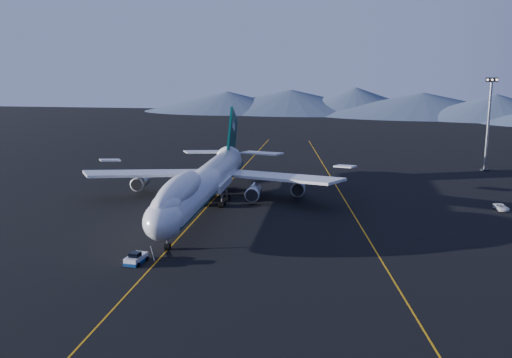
# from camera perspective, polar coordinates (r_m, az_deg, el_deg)

# --- Properties ---
(ground) EXTENTS (500.00, 500.00, 0.00)m
(ground) POSITION_cam_1_polar(r_m,az_deg,el_deg) (121.95, -5.16, -3.05)
(ground) COLOR black
(ground) RESTS_ON ground
(taxiway_line_main) EXTENTS (0.25, 220.00, 0.01)m
(taxiway_line_main) POSITION_cam_1_polar(r_m,az_deg,el_deg) (121.95, -5.16, -3.05)
(taxiway_line_main) COLOR orange
(taxiway_line_main) RESTS_ON ground
(taxiway_line_side) EXTENTS (28.08, 198.09, 0.01)m
(taxiway_line_side) POSITION_cam_1_polar(r_m,az_deg,el_deg) (128.39, 9.05, -2.39)
(taxiway_line_side) COLOR orange
(taxiway_line_side) RESTS_ON ground
(boeing_747) EXTENTS (59.62, 72.43, 19.37)m
(boeing_747) POSITION_cam_1_polar(r_m,az_deg,el_deg) (120.63, -5.21, -0.38)
(boeing_747) COLOR silver
(boeing_747) RESTS_ON ground
(pushback_tug) EXTENTS (3.03, 4.71, 1.93)m
(pushback_tug) POSITION_cam_1_polar(r_m,az_deg,el_deg) (92.02, -11.91, -7.86)
(pushback_tug) COLOR silver
(pushback_tug) RESTS_ON ground
(service_van) EXTENTS (2.76, 4.88, 1.29)m
(service_van) POSITION_cam_1_polar(r_m,az_deg,el_deg) (131.57, 23.31, -2.60)
(service_van) COLOR white
(service_van) RESTS_ON ground
(floodlight_mast) EXTENTS (3.26, 2.45, 26.42)m
(floodlight_mast) POSITION_cam_1_polar(r_m,az_deg,el_deg) (175.12, 22.20, 5.11)
(floodlight_mast) COLOR black
(floodlight_mast) RESTS_ON ground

